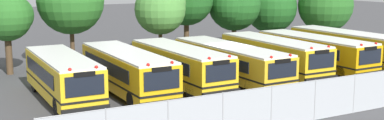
{
  "coord_description": "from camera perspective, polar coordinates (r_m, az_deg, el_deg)",
  "views": [
    {
      "loc": [
        -17.83,
        -27.37,
        7.16
      ],
      "look_at": [
        -2.84,
        0.0,
        1.6
      ],
      "focal_mm": 46.26,
      "sensor_mm": 36.0,
      "label": 1
    }
  ],
  "objects": [
    {
      "name": "ground_plane",
      "position": [
        33.44,
        4.27,
        -2.29
      ],
      "size": [
        160.0,
        160.0,
        0.0
      ],
      "primitive_type": "plane",
      "color": "#424244"
    },
    {
      "name": "school_bus_0",
      "position": [
        28.75,
        -14.72,
        -1.78
      ],
      "size": [
        2.51,
        9.31,
        2.68
      ],
      "rotation": [
        0.0,
        0.0,
        3.13
      ],
      "color": "yellow",
      "rests_on": "ground_plane"
    },
    {
      "name": "school_bus_1",
      "position": [
        29.64,
        -7.54,
        -1.18
      ],
      "size": [
        2.52,
        10.07,
        2.67
      ],
      "rotation": [
        0.0,
        0.0,
        3.14
      ],
      "color": "yellow",
      "rests_on": "ground_plane"
    },
    {
      "name": "school_bus_2",
      "position": [
        31.31,
        -1.43,
        -0.53
      ],
      "size": [
        2.65,
        9.82,
        2.63
      ],
      "rotation": [
        0.0,
        0.0,
        3.16
      ],
      "color": "yellow",
      "rests_on": "ground_plane"
    },
    {
      "name": "school_bus_3",
      "position": [
        32.92,
        4.39,
        -0.13
      ],
      "size": [
        2.79,
        10.92,
        2.51
      ],
      "rotation": [
        0.0,
        0.0,
        3.16
      ],
      "color": "yellow",
      "rests_on": "ground_plane"
    },
    {
      "name": "school_bus_4",
      "position": [
        35.49,
        9.37,
        0.6
      ],
      "size": [
        2.68,
        9.91,
        2.63
      ],
      "rotation": [
        0.0,
        0.0,
        3.13
      ],
      "color": "yellow",
      "rests_on": "ground_plane"
    },
    {
      "name": "school_bus_5",
      "position": [
        37.78,
        13.95,
        0.99
      ],
      "size": [
        2.84,
        10.39,
        2.6
      ],
      "rotation": [
        0.0,
        0.0,
        3.17
      ],
      "color": "#EAA80C",
      "rests_on": "ground_plane"
    },
    {
      "name": "school_bus_6",
      "position": [
        40.48,
        17.62,
        1.48
      ],
      "size": [
        2.7,
        10.95,
        2.71
      ],
      "rotation": [
        0.0,
        0.0,
        3.16
      ],
      "color": "yellow",
      "rests_on": "ground_plane"
    },
    {
      "name": "tree_1",
      "position": [
        36.98,
        -20.36,
        4.76
      ],
      "size": [
        3.66,
        3.5,
        5.88
      ],
      "color": "#4C3823",
      "rests_on": "ground_plane"
    },
    {
      "name": "tree_2",
      "position": [
        38.45,
        -13.94,
        6.74
      ],
      "size": [
        5.02,
        5.02,
        7.52
      ],
      "color": "#4C3823",
      "rests_on": "ground_plane"
    },
    {
      "name": "tree_3",
      "position": [
        39.43,
        -3.47,
        6.06
      ],
      "size": [
        4.19,
        4.07,
        6.32
      ],
      "color": "#4C3823",
      "rests_on": "ground_plane"
    },
    {
      "name": "tree_5",
      "position": [
        44.24,
        4.79,
        6.38
      ],
      "size": [
        4.78,
        4.71,
        6.69
      ],
      "color": "#4C3823",
      "rests_on": "ground_plane"
    },
    {
      "name": "tree_6",
      "position": [
        47.9,
        9.23,
        6.06
      ],
      "size": [
        4.92,
        4.92,
        6.32
      ],
      "color": "#4C3823",
      "rests_on": "ground_plane"
    },
    {
      "name": "tree_7",
      "position": [
        48.87,
        15.26,
        6.18
      ],
      "size": [
        5.17,
        5.17,
        6.65
      ],
      "color": "#4C3823",
      "rests_on": "ground_plane"
    },
    {
      "name": "chainlink_fence",
      "position": [
        25.69,
        16.15,
        -4.05
      ],
      "size": [
        29.13,
        0.07,
        2.04
      ],
      "color": "#9EA0A3",
      "rests_on": "ground_plane"
    }
  ]
}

